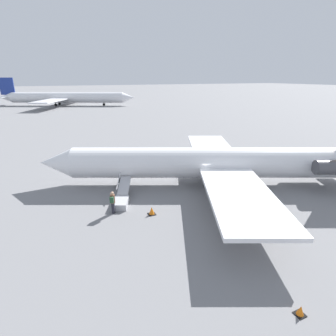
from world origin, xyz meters
TOP-DOWN VIEW (x-y plane):
  - ground_plane at (0.00, 0.00)m, footprint 600.00×600.00m
  - airplane_main at (-0.91, 0.41)m, footprint 29.96×23.46m
  - airplane_far_center at (7.03, -80.58)m, footprint 43.91×34.77m
  - boarding_stairs at (8.42, 0.55)m, footprint 2.55×4.08m
  - passenger at (9.39, 1.87)m, footprint 0.45×0.57m
  - traffic_cone_near_stairs at (6.83, 3.20)m, footprint 0.54×0.54m
  - traffic_cone_near_cart at (4.12, 13.91)m, footprint 0.43×0.43m

SIDE VIEW (x-z plane):
  - ground_plane at x=0.00m, z-range 0.00..0.00m
  - traffic_cone_near_cart at x=4.12m, z-range -0.02..0.45m
  - traffic_cone_near_stairs at x=6.83m, z-range -0.02..0.58m
  - boarding_stairs at x=8.42m, z-range -0.51..1.28m
  - passenger at x=9.39m, z-range 0.13..1.87m
  - airplane_main at x=-0.91m, z-range -1.47..5.85m
  - airplane_far_center at x=7.03m, z-range -1.88..7.41m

